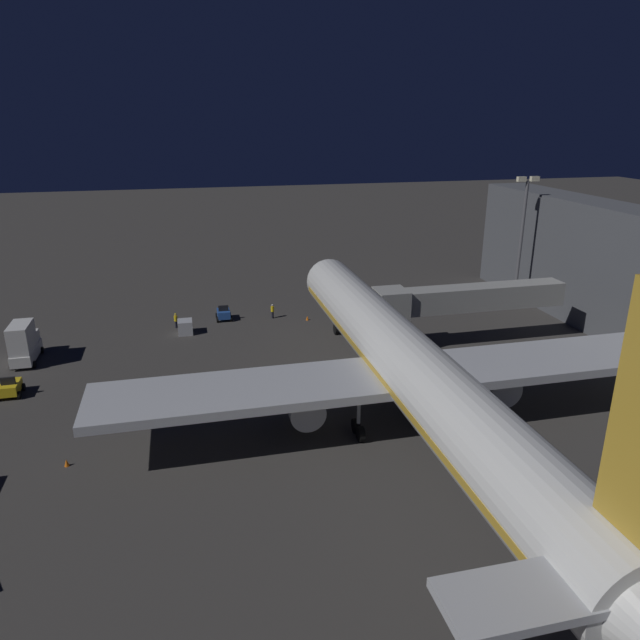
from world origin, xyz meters
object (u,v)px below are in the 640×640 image
object	(u,v)px
traffic_cone_nose_starboard	(307,318)
traffic_cone_wingtip_svc_side	(67,463)
catering_truck	(24,343)
traffic_cone_nose_port	(342,315)
airliner_at_gate	(414,373)
pushback_tug	(224,314)
baggage_container_mid_row	(185,327)
jet_bridge	(456,299)
baggage_tug_lead	(10,388)
ground_crew_by_tug	(272,310)
ground_crew_marshaller_fwd	(176,320)
apron_floodlight_mast	(522,233)

from	to	relation	value
traffic_cone_nose_starboard	traffic_cone_wingtip_svc_side	distance (m)	35.70
catering_truck	traffic_cone_nose_port	distance (m)	35.54
airliner_at_gate	pushback_tug	bearing A→B (deg)	-68.40
baggage_container_mid_row	traffic_cone_nose_starboard	world-z (taller)	baggage_container_mid_row
jet_bridge	traffic_cone_nose_port	bearing A→B (deg)	-51.99
catering_truck	baggage_tug_lead	xyz separation A→B (m)	(-0.40, 7.89, -1.31)
jet_bridge	traffic_cone_nose_port	size ratio (longest dim) A/B	38.75
baggage_container_mid_row	traffic_cone_nose_starboard	distance (m)	14.73
ground_crew_by_tug	traffic_cone_nose_port	world-z (taller)	ground_crew_by_tug
baggage_tug_lead	ground_crew_marshaller_fwd	distance (m)	20.68
jet_bridge	ground_crew_by_tug	xyz separation A→B (m)	(17.73, -13.63, -4.33)
ground_crew_marshaller_fwd	ground_crew_by_tug	xyz separation A→B (m)	(-11.65, -0.80, 0.00)
airliner_at_gate	jet_bridge	xyz separation A→B (m)	(-11.49, -16.35, 0.10)
apron_floodlight_mast	traffic_cone_nose_port	xyz separation A→B (m)	(23.30, -0.83, -9.50)
jet_bridge	apron_floodlight_mast	world-z (taller)	apron_floodlight_mast
traffic_cone_nose_starboard	ground_crew_by_tug	bearing A→B (deg)	-23.29
jet_bridge	ground_crew_by_tug	bearing A→B (deg)	-37.55
baggage_tug_lead	traffic_cone_nose_port	world-z (taller)	baggage_tug_lead
baggage_container_mid_row	ground_crew_marshaller_fwd	xyz separation A→B (m)	(1.02, -2.23, 0.20)
ground_crew_by_tug	traffic_cone_nose_starboard	world-z (taller)	ground_crew_by_tug
ground_crew_by_tug	traffic_cone_wingtip_svc_side	xyz separation A→B (m)	(19.50, 28.58, -0.73)
apron_floodlight_mast	baggage_tug_lead	world-z (taller)	apron_floodlight_mast
catering_truck	apron_floodlight_mast	bearing A→B (deg)	-175.03
baggage_tug_lead	traffic_cone_nose_starboard	xyz separation A→B (m)	(-30.20, -13.79, -0.50)
baggage_tug_lead	traffic_cone_nose_starboard	distance (m)	33.20
catering_truck	pushback_tug	bearing A→B (deg)	-157.78
jet_bridge	baggage_container_mid_row	world-z (taller)	jet_bridge
apron_floodlight_mast	baggage_tug_lead	bearing A→B (deg)	12.62
pushback_tug	traffic_cone_wingtip_svc_side	xyz separation A→B (m)	(13.55, 29.37, -0.50)
pushback_tug	baggage_tug_lead	world-z (taller)	same
catering_truck	baggage_tug_lead	world-z (taller)	catering_truck
baggage_container_mid_row	traffic_cone_nose_starboard	xyz separation A→B (m)	(-14.66, -1.29, -0.53)
pushback_tug	baggage_container_mid_row	size ratio (longest dim) A/B	1.19
traffic_cone_wingtip_svc_side	ground_crew_by_tug	bearing A→B (deg)	-124.30
ground_crew_marshaller_fwd	traffic_cone_nose_port	size ratio (longest dim) A/B	3.30
airliner_at_gate	baggage_tug_lead	size ratio (longest dim) A/B	24.61
ground_crew_by_tug	traffic_cone_wingtip_svc_side	size ratio (longest dim) A/B	3.30
jet_bridge	apron_floodlight_mast	distance (m)	18.40
traffic_cone_nose_port	traffic_cone_nose_starboard	world-z (taller)	same
airliner_at_gate	baggage_container_mid_row	xyz separation A→B (m)	(16.86, -26.95, -4.43)
apron_floodlight_mast	traffic_cone_nose_starboard	distance (m)	29.30
baggage_container_mid_row	traffic_cone_nose_starboard	size ratio (longest dim) A/B	3.44
airliner_at_gate	baggage_tug_lead	bearing A→B (deg)	-24.04
airliner_at_gate	pushback_tug	size ratio (longest dim) A/B	26.02
baggage_tug_lead	apron_floodlight_mast	bearing A→B (deg)	-167.38
airliner_at_gate	pushback_tug	distance (m)	33.39
baggage_container_mid_row	traffic_cone_wingtip_svc_side	xyz separation A→B (m)	(8.87, 25.55, -0.53)
catering_truck	ground_crew_marshaller_fwd	world-z (taller)	catering_truck
apron_floodlight_mast	ground_crew_marshaller_fwd	xyz separation A→B (m)	(43.38, -1.77, -8.77)
apron_floodlight_mast	traffic_cone_nose_port	bearing A→B (deg)	-2.03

